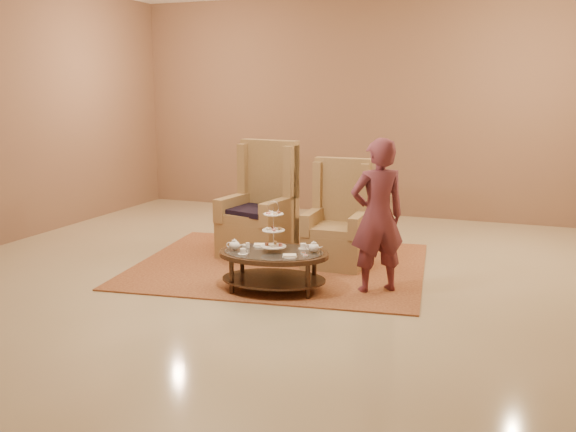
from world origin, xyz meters
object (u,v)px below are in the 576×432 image
at_px(tea_table, 274,259).
at_px(armchair_left, 261,217).
at_px(person, 377,216).
at_px(armchair_right, 338,230).

xyz_separation_m(tea_table, armchair_left, (-0.70, 1.31, 0.14)).
distance_m(armchair_left, person, 1.96).
bearing_deg(person, armchair_right, -88.60).
bearing_deg(armchair_left, person, -22.43).
height_order(tea_table, person, person).
xyz_separation_m(armchair_left, armchair_right, (1.02, -0.10, -0.06)).
relative_size(tea_table, armchair_right, 1.00).
xyz_separation_m(armchair_left, person, (1.68, -0.96, 0.31)).
height_order(tea_table, armchair_left, armchair_left).
relative_size(armchair_left, armchair_right, 1.14).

